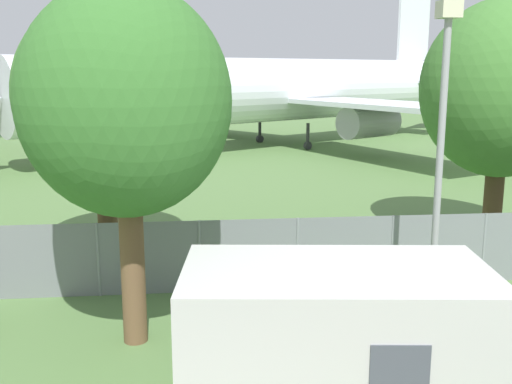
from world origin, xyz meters
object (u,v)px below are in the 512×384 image
(tree_near_hangar, at_px, (502,89))
(airplane, at_px, (269,91))
(tree_far_right, at_px, (126,103))
(portable_cabin, at_px, (335,346))
(tree_behind_benches, at_px, (101,96))

(tree_near_hangar, bearing_deg, airplane, 99.91)
(tree_near_hangar, bearing_deg, tree_far_right, -149.81)
(portable_cabin, xyz_separation_m, tree_near_hangar, (7.70, 9.82, 3.73))
(portable_cabin, distance_m, tree_near_hangar, 13.03)
(tree_near_hangar, xyz_separation_m, tree_far_right, (-11.22, -6.53, -0.01))
(airplane, relative_size, portable_cabin, 8.12)
(tree_far_right, bearing_deg, tree_behind_benches, 103.05)
(portable_cabin, bearing_deg, tree_near_hangar, 58.25)
(airplane, height_order, tree_behind_benches, airplane)
(tree_near_hangar, height_order, tree_far_right, tree_near_hangar)
(portable_cabin, relative_size, tree_far_right, 0.70)
(tree_behind_benches, bearing_deg, portable_cabin, -61.47)
(airplane, relative_size, tree_near_hangar, 5.25)
(portable_cabin, bearing_deg, tree_far_right, 143.19)
(airplane, distance_m, tree_near_hangar, 25.62)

